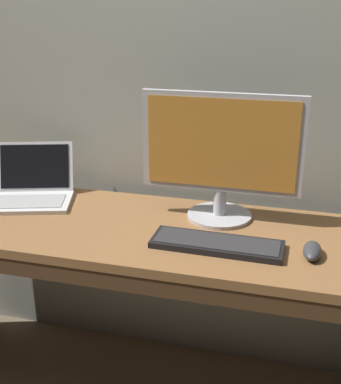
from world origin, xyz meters
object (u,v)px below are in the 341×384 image
object	(u,v)px
external_monitor	(221,154)
wired_keyboard	(217,244)
laptop_white	(32,190)
computer_mouse	(312,251)

from	to	relation	value
external_monitor	wired_keyboard	bearing A→B (deg)	-81.84
laptop_white	external_monitor	bearing A→B (deg)	1.29
laptop_white	wired_keyboard	world-z (taller)	laptop_white
external_monitor	wired_keyboard	xyz separation A→B (m)	(0.03, -0.23, -0.24)
laptop_white	external_monitor	world-z (taller)	external_monitor
external_monitor	computer_mouse	distance (m)	0.46
laptop_white	computer_mouse	world-z (taller)	laptop_white
laptop_white	external_monitor	size ratio (longest dim) A/B	0.67
wired_keyboard	computer_mouse	world-z (taller)	computer_mouse
external_monitor	wired_keyboard	distance (m)	0.33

